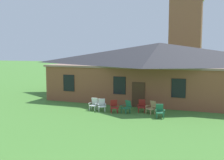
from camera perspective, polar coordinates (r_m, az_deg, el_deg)
The scene contains 9 objects.
brick_building at distance 26.60m, azimuth 10.18°, elevation 2.12°, with size 20.38×10.40×5.48m.
dome_tower at distance 44.86m, azimuth 15.64°, elevation 11.08°, with size 5.18×5.18×18.89m.
lawn_chair_by_porch at distance 21.10m, azimuth -3.91°, elevation -5.13°, with size 0.64×0.67×0.96m.
lawn_chair_near_door at distance 20.72m, azimuth -2.23°, elevation -5.33°, with size 0.80×0.84×0.96m.
lawn_chair_left_end at distance 20.22m, azimuth 0.44°, elevation -5.62°, with size 0.82×0.85×0.96m.
lawn_chair_middle at distance 20.07m, azimuth 3.19°, elevation -5.72°, with size 0.79×0.84×0.96m.
lawn_chair_right_end at distance 20.50m, azimuth 6.43°, elevation -5.49°, with size 0.72×0.76×0.96m.
lawn_chair_far_side at distance 20.04m, azimuth 8.53°, elevation -5.80°, with size 0.83×0.86×0.96m.
lawn_chair_under_eave at distance 18.96m, azimuth 10.25°, elevation -6.52°, with size 0.75×0.80×0.96m.
Camera 1 is at (4.79, -5.41, 4.65)m, focal length 42.46 mm.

